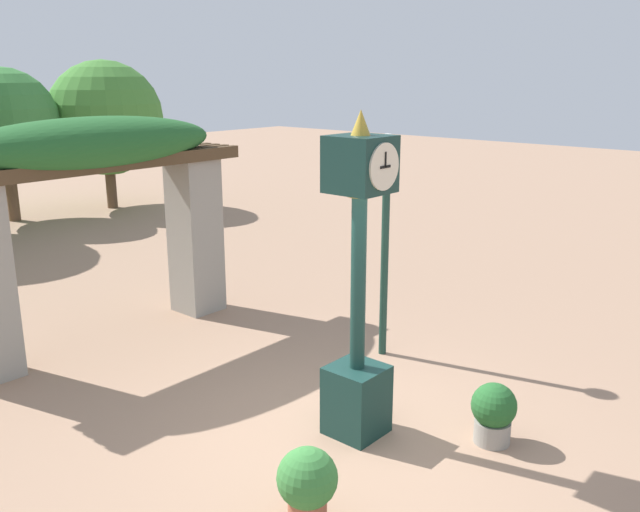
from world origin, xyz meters
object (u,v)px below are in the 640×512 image
object	(u,v)px
potted_plant_near_left	(493,412)
lamp_post	(386,207)
pedestal_clock	(358,298)
potted_plant_near_right	(307,483)

from	to	relation	value
potted_plant_near_left	lamp_post	bearing A→B (deg)	62.89
pedestal_clock	lamp_post	distance (m)	2.18
pedestal_clock	potted_plant_near_right	bearing A→B (deg)	-157.04
potted_plant_near_left	pedestal_clock	bearing A→B (deg)	122.61
pedestal_clock	lamp_post	bearing A→B (deg)	28.37
pedestal_clock	lamp_post	world-z (taller)	pedestal_clock
potted_plant_near_right	lamp_post	xyz separation A→B (m)	(3.30, 1.62, 1.61)
lamp_post	potted_plant_near_left	bearing A→B (deg)	-117.11
potted_plant_near_right	lamp_post	bearing A→B (deg)	26.06
potted_plant_near_left	lamp_post	distance (m)	2.95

